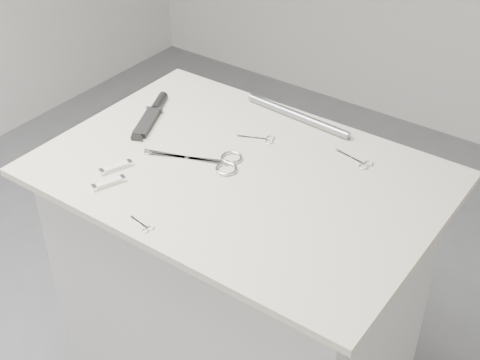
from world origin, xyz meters
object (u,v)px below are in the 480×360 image
Objects in this scene: pocket_knife_a at (116,167)px; pocket_knife_b at (109,183)px; embroidery_scissors_a at (262,139)px; tiny_scissors at (143,225)px; sheathed_knife at (153,113)px; metal_rail at (298,116)px; plinth at (240,302)px; embroidery_scissors_b at (359,162)px; large_shears at (214,161)px.

pocket_knife_a is 0.07m from pocket_knife_b.
pocket_knife_b is at bearing -138.93° from embroidery_scissors_a.
tiny_scissors is 0.19m from pocket_knife_b.
sheathed_knife and metal_rail have the same top height.
embroidery_scissors_b reaches higher than plinth.
metal_rail reaches higher than tiny_scissors.
embroidery_scissors_a is 0.40m from pocket_knife_a.
large_shears is 0.27m from pocket_knife_b.
embroidery_scissors_b is 0.26m from metal_rail.
sheathed_knife is 0.41m from metal_rail.
pocket_knife_b is at bearing -124.40° from embroidery_scissors_b.
pocket_knife_b is (-0.15, -0.23, 0.00)m from large_shears.
pocket_knife_a is at bearing -159.25° from large_shears.
pocket_knife_a is (-0.22, -0.33, 0.00)m from embroidery_scissors_a.
embroidery_scissors_a and tiny_scissors have the same top height.
large_shears is 0.17m from embroidery_scissors_a.
plinth is 0.56m from tiny_scissors.
plinth is 0.58m from pocket_knife_b.
large_shears reaches higher than plinth.
pocket_knife_b is (-0.19, -0.39, 0.00)m from embroidery_scissors_a.
large_shears is at bearing -26.43° from pocket_knife_a.
plinth is at bearing -126.20° from embroidery_scissors_b.
metal_rail is (-0.24, 0.09, 0.01)m from embroidery_scissors_b.
tiny_scissors is at bearing -164.90° from sheathed_knife.
large_shears is 0.32m from metal_rail.
plinth is 0.48m from large_shears.
metal_rail is at bearing -5.88° from pocket_knife_a.
plinth is 10.29× the size of pocket_knife_a.
plinth is at bearing -34.67° from pocket_knife_a.
large_shears reaches higher than embroidery_scissors_a.
embroidery_scissors_a is (0.04, 0.16, -0.00)m from large_shears.
embroidery_scissors_b is 0.60m from sheathed_knife.
embroidery_scissors_b is at bearing -23.09° from pocket_knife_b.
embroidery_scissors_b is 1.51× the size of tiny_scissors.
sheathed_knife is (-0.29, 0.09, 0.01)m from large_shears.
pocket_knife_a is 0.54m from metal_rail.
large_shears is at bearing -133.16° from embroidery_scissors_b.
embroidery_scissors_a and embroidery_scissors_b have the same top height.
plinth is 12.24× the size of tiny_scissors.
sheathed_knife is (-0.32, -0.08, 0.01)m from embroidery_scissors_a.
tiny_scissors is at bearing -114.85° from embroidery_scissors_a.
metal_rail is (0.21, 0.54, 0.01)m from pocket_knife_b.
pocket_knife_a is 0.26× the size of metal_rail.
metal_rail is (0.06, 0.31, 0.01)m from large_shears.
plinth is 0.57m from metal_rail.
sheathed_knife reaches higher than large_shears.
large_shears is (-0.08, -0.01, 0.47)m from plinth.
plinth is at bearing 89.64° from tiny_scissors.
large_shears is 0.25m from pocket_knife_a.
sheathed_knife is 2.63× the size of pocket_knife_b.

